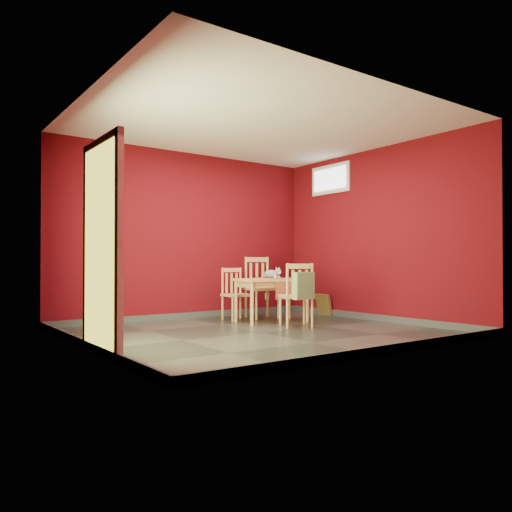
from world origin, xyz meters
TOP-DOWN VIEW (x-y plane):
  - ground at (0.00, 0.00)m, footprint 4.50×4.50m
  - room_shell at (0.00, 0.00)m, footprint 4.50×4.50m
  - doorway at (-2.23, -0.40)m, footprint 0.06×1.01m
  - window at (2.23, 1.00)m, footprint 0.05×0.90m
  - outlet_plate at (1.60, 1.99)m, footprint 0.08×0.02m
  - dining_table at (0.80, 0.80)m, footprint 1.13×0.74m
  - table_runner at (0.80, 0.70)m, footprint 0.36×0.64m
  - chair_far_left at (0.53, 1.40)m, footprint 0.41×0.41m
  - chair_far_right at (1.05, 1.42)m, footprint 0.54×0.54m
  - chair_near at (0.74, 0.15)m, footprint 0.55×0.55m
  - tote_bag at (0.69, -0.06)m, footprint 0.31×0.19m
  - cat at (0.82, 0.83)m, footprint 0.23×0.39m
  - picture_frame at (2.19, 1.13)m, footprint 0.15×0.37m

SIDE VIEW (x-z plane):
  - ground at x=0.00m, z-range 0.00..0.00m
  - room_shell at x=0.00m, z-range -2.20..2.30m
  - picture_frame at x=2.19m, z-range 0.00..0.36m
  - outlet_plate at x=1.60m, z-range 0.24..0.36m
  - chair_far_left at x=0.53m, z-range 0.01..0.83m
  - chair_near at x=0.74m, z-range 0.01..0.91m
  - chair_far_right at x=1.05m, z-range 0.01..1.01m
  - dining_table at x=0.80m, z-range 0.25..0.91m
  - tote_bag at x=0.69m, z-range 0.37..0.81m
  - table_runner at x=0.80m, z-range 0.46..0.77m
  - cat at x=0.82m, z-range 0.66..0.85m
  - doorway at x=-2.23m, z-range 0.06..2.19m
  - window at x=2.23m, z-range 2.10..2.60m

